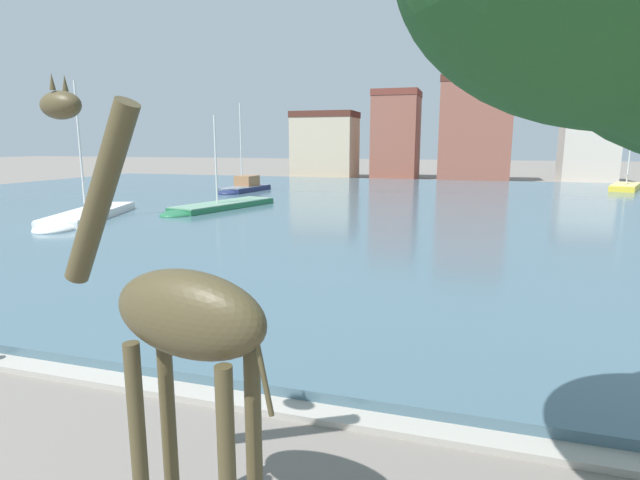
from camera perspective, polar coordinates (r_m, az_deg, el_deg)
name	(u,v)px	position (r m, az deg, el deg)	size (l,w,h in m)	color
harbor_water	(407,208)	(35.36, 9.78, 3.56)	(87.03, 54.22, 0.31)	#476675
quay_edge_coping	(208,396)	(9.75, -12.57, -16.83)	(87.03, 0.50, 0.12)	#ADA89E
giraffe_statue	(177,321)	(5.59, -15.81, -8.78)	(3.02, 1.05, 5.30)	#4C4228
sailboat_green	(215,209)	(33.69, -11.75, 3.50)	(4.40, 9.41, 6.31)	#236B42
sailboat_yellow	(626,188)	(55.83, 31.29, 5.08)	(4.23, 7.46, 8.75)	gold
sailboat_white	(84,218)	(31.36, -25.08, 2.22)	(5.13, 9.95, 7.89)	white
sailboat_navy	(242,189)	(45.87, -8.76, 5.74)	(2.89, 6.59, 7.98)	navy
townhouse_wide_warehouse	(325,145)	(68.91, 0.58, 10.70)	(8.34, 5.94, 8.70)	#C6B293
townhouse_tall_gabled	(396,135)	(67.50, 8.58, 11.64)	(5.77, 6.23, 11.21)	#8E5142
townhouse_corner_house	(475,130)	(64.20, 17.13, 11.84)	(8.28, 5.59, 12.33)	#8E5142
townhouse_narrow_midrow	(588,148)	(68.91, 28.04, 9.13)	(6.16, 5.47, 7.93)	beige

